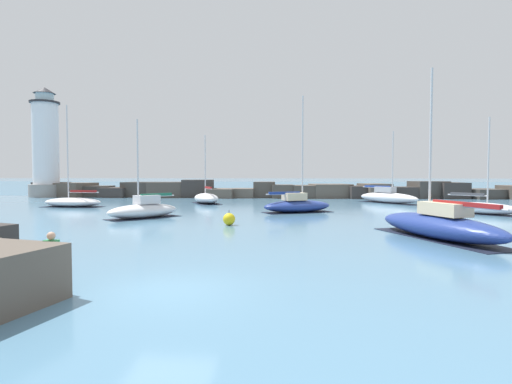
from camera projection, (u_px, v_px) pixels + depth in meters
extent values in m
plane|color=teal|center=(168.00, 291.00, 11.18)|extent=(600.00, 600.00, 0.00)
cube|color=teal|center=(277.00, 185.00, 115.76)|extent=(400.00, 116.00, 0.01)
cube|color=#383330|center=(52.00, 189.00, 59.21)|extent=(4.44, 4.53, 2.09)
cube|color=brown|center=(75.00, 190.00, 58.36)|extent=(5.71, 5.71, 2.01)
cube|color=#423D38|center=(99.00, 191.00, 58.61)|extent=(4.01, 4.37, 1.56)
cube|color=#383330|center=(118.00, 192.00, 57.35)|extent=(3.87, 5.20, 1.35)
cube|color=#423D38|center=(140.00, 189.00, 57.88)|extent=(4.04, 5.11, 2.14)
cube|color=#4C443D|center=(167.00, 190.00, 56.89)|extent=(5.88, 5.46, 2.16)
cube|color=#383330|center=(198.00, 188.00, 57.32)|extent=(5.01, 5.58, 2.47)
cube|color=brown|center=(222.00, 193.00, 55.71)|extent=(4.27, 5.08, 1.24)
cube|color=brown|center=(244.00, 193.00, 55.93)|extent=(3.65, 4.32, 1.27)
cube|color=#4C443D|center=(265.00, 190.00, 56.21)|extent=(3.07, 3.58, 2.19)
cube|color=#4C443D|center=(283.00, 191.00, 55.03)|extent=(3.25, 3.55, 1.82)
cube|color=#4C443D|center=(304.00, 191.00, 55.41)|extent=(3.45, 4.94, 1.73)
cube|color=brown|center=(330.00, 191.00, 55.65)|extent=(5.87, 5.77, 1.89)
cube|color=#383330|center=(354.00, 192.00, 55.03)|extent=(3.90, 5.39, 1.65)
cube|color=brown|center=(374.00, 191.00, 54.44)|extent=(4.16, 5.14, 1.98)
cube|color=#383330|center=(399.00, 192.00, 54.68)|extent=(4.47, 3.62, 1.53)
cube|color=#423D38|center=(428.00, 190.00, 54.58)|extent=(5.11, 4.36, 2.30)
cube|color=#383330|center=(450.00, 190.00, 54.60)|extent=(3.74, 4.98, 2.14)
cube|color=#423D38|center=(484.00, 194.00, 53.88)|extent=(5.91, 5.77, 1.27)
cylinder|color=gray|center=(47.00, 191.00, 57.68)|extent=(4.73, 4.73, 1.80)
cylinder|color=white|center=(46.00, 144.00, 57.38)|extent=(3.51, 3.51, 11.60)
cylinder|color=#232328|center=(45.00, 103.00, 57.11)|extent=(4.03, 4.03, 0.25)
cylinder|color=silver|center=(45.00, 98.00, 57.08)|extent=(2.45, 2.45, 1.15)
cone|color=#232328|center=(44.00, 90.00, 57.03)|extent=(2.98, 2.98, 0.90)
ellipsoid|color=silver|center=(73.00, 202.00, 39.85)|extent=(6.24, 3.02, 0.92)
cube|color=black|center=(73.00, 207.00, 39.87)|extent=(5.94, 2.94, 0.03)
cylinder|color=silver|center=(68.00, 152.00, 39.70)|extent=(0.12, 0.12, 9.20)
cylinder|color=#BCBCC1|center=(83.00, 192.00, 39.59)|extent=(3.31, 0.43, 0.10)
cube|color=maroon|center=(83.00, 191.00, 39.58)|extent=(2.83, 0.48, 0.20)
ellipsoid|color=white|center=(388.00, 198.00, 45.02)|extent=(6.06, 7.50, 1.19)
cube|color=black|center=(388.00, 203.00, 45.04)|extent=(5.80, 7.16, 0.03)
cube|color=#B2B2B7|center=(385.00, 190.00, 45.32)|extent=(2.17, 2.50, 0.64)
cylinder|color=silver|center=(393.00, 162.00, 44.33)|extent=(0.12, 0.12, 6.84)
cylinder|color=#BCBCC1|center=(377.00, 187.00, 46.34)|extent=(2.64, 3.63, 0.10)
cube|color=navy|center=(377.00, 186.00, 46.33)|extent=(2.33, 3.15, 0.20)
ellipsoid|color=navy|center=(297.00, 206.00, 34.13)|extent=(6.54, 4.76, 1.04)
cube|color=black|center=(297.00, 212.00, 34.15)|extent=(6.24, 4.58, 0.03)
cube|color=beige|center=(294.00, 197.00, 33.98)|extent=(2.21, 1.94, 0.64)
cylinder|color=silver|center=(303.00, 148.00, 34.08)|extent=(0.12, 0.12, 8.89)
cylinder|color=#BCBCC1|center=(285.00, 194.00, 33.64)|extent=(3.09, 1.58, 0.10)
cube|color=navy|center=(285.00, 193.00, 33.63)|extent=(2.67, 1.44, 0.20)
ellipsoid|color=navy|center=(438.00, 226.00, 20.23)|extent=(5.12, 8.60, 1.22)
cube|color=black|center=(438.00, 238.00, 20.26)|extent=(4.92, 8.20, 0.03)
cube|color=beige|center=(444.00, 209.00, 19.79)|extent=(2.04, 2.78, 0.64)
cylinder|color=silver|center=(431.00, 141.00, 20.64)|extent=(0.12, 0.12, 7.51)
cylinder|color=#BCBCC1|center=(464.00, 206.00, 18.58)|extent=(1.79, 4.33, 0.10)
cube|color=maroon|center=(465.00, 204.00, 18.57)|extent=(1.63, 3.72, 0.20)
ellipsoid|color=white|center=(144.00, 211.00, 29.71)|extent=(5.17, 5.68, 1.05)
cube|color=black|center=(144.00, 218.00, 29.73)|extent=(4.96, 5.44, 0.03)
cube|color=silver|center=(147.00, 199.00, 29.88)|extent=(1.95, 2.03, 0.64)
cylinder|color=silver|center=(138.00, 162.00, 29.24)|extent=(0.12, 0.12, 6.22)
cylinder|color=#BCBCC1|center=(157.00, 196.00, 30.48)|extent=(2.05, 2.47, 0.10)
cube|color=#1E664C|center=(157.00, 195.00, 30.47)|extent=(1.83, 2.18, 0.20)
ellipsoid|color=white|center=(206.00, 198.00, 44.46)|extent=(4.44, 5.80, 1.14)
cube|color=black|center=(206.00, 203.00, 44.48)|extent=(4.28, 5.54, 0.03)
cylinder|color=silver|center=(205.00, 164.00, 44.65)|extent=(0.12, 0.12, 6.47)
cylinder|color=#BCBCC1|center=(208.00, 189.00, 43.42)|extent=(1.33, 2.66, 0.10)
cube|color=maroon|center=(208.00, 188.00, 43.42)|extent=(1.24, 2.31, 0.20)
ellipsoid|color=white|center=(481.00, 208.00, 32.56)|extent=(5.29, 5.34, 0.96)
cube|color=black|center=(481.00, 214.00, 32.58)|extent=(5.07, 5.11, 0.03)
cylinder|color=silver|center=(488.00, 160.00, 32.05)|extent=(0.12, 0.12, 6.89)
cylinder|color=#BCBCC1|center=(467.00, 195.00, 33.40)|extent=(2.29, 2.33, 0.10)
cube|color=#4C4C51|center=(467.00, 194.00, 33.39)|extent=(2.03, 2.06, 0.20)
sphere|color=yellow|center=(229.00, 219.00, 25.48)|extent=(0.78, 0.78, 0.78)
cylinder|color=black|center=(229.00, 211.00, 25.46)|extent=(0.04, 0.04, 0.20)
cylinder|color=#282833|center=(49.00, 279.00, 10.89)|extent=(0.14, 0.14, 0.82)
cylinder|color=#282833|center=(55.00, 279.00, 10.88)|extent=(0.14, 0.14, 0.82)
cube|color=#338C4C|center=(51.00, 252.00, 10.85)|extent=(0.36, 0.22, 0.65)
sphere|color=tan|center=(51.00, 236.00, 10.83)|extent=(0.22, 0.22, 0.22)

